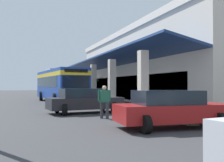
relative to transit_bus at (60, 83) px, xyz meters
The scene contains 8 objects.
ground 8.44m from the transit_bus, 105.09° to the left, with size 120.00×120.00×0.00m, color #38383A.
curb_strip 3.75m from the transit_bus, 107.39° to the left, with size 35.99×0.50×0.12m, color #9E998E.
plaza_building 12.96m from the transit_bus, 94.40° to the left, with size 30.30×15.74×7.66m.
transit_bus is the anchor object (origin of this frame).
parked_sedan_charcoal 10.75m from the transit_bus, ahead, with size 2.74×4.56×1.47m.
parked_sedan_red 17.27m from the transit_bus, ahead, with size 2.63×4.51×1.47m.
pedestrian 13.60m from the transit_bus, ahead, with size 0.40×0.67×1.65m.
potted_palm 6.76m from the transit_bus, 135.26° to the left, with size 1.54×1.85×2.31m.
Camera 1 is at (28.15, -3.59, 1.68)m, focal length 41.84 mm.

